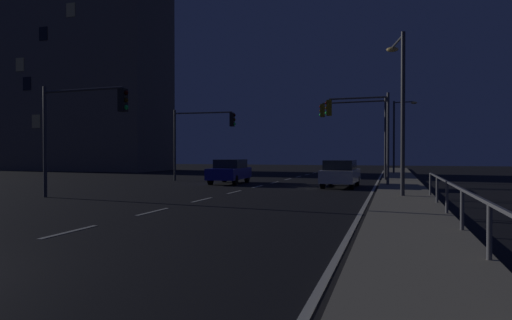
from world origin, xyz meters
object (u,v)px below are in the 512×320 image
Objects in this scene: traffic_light_mid_left at (81,117)px; traffic_light_near_left at (360,121)px; street_lamp_corner at (401,97)px; building_distant at (70,74)px; car_oncoming at (230,171)px; traffic_light_far_center at (202,130)px; traffic_light_far_right at (356,122)px; street_lamp_median at (398,129)px; car at (341,173)px.

traffic_light_mid_left is 0.92× the size of traffic_light_near_left.
street_lamp_corner is 45.01m from building_distant.
traffic_light_far_center is (-2.85, 1.94, 2.81)m from car_oncoming.
street_lamp_median is (2.94, 11.24, 0.03)m from traffic_light_far_right.
car is 7.31m from street_lamp_corner.
traffic_light_far_center is at bearing 170.04° from traffic_light_near_left.
traffic_light_near_left is at bearing 108.10° from street_lamp_corner.
street_lamp_median is (0.13, 23.26, -0.17)m from street_lamp_corner.
traffic_light_near_left is 11.28m from traffic_light_far_center.
street_lamp_median is at bearing 64.46° from traffic_light_mid_left.
car is 18.38m from street_lamp_median.
traffic_light_far_right is at bearing -104.67° from street_lamp_median.
traffic_light_far_center is (-11.10, 1.95, -0.28)m from traffic_light_near_left.
street_lamp_corner reaches higher than car_oncoming.
building_distant reaches higher than traffic_light_near_left.
traffic_light_far_center reaches higher than car.
traffic_light_mid_left is 0.21× the size of building_distant.
traffic_light_mid_left is (-10.28, -16.42, -0.72)m from traffic_light_far_right.
traffic_light_near_left reaches higher than car.
traffic_light_mid_left reaches higher than car_oncoming.
car is at bearing 120.09° from street_lamp_corner.
building_distant is at bearing 147.15° from traffic_light_far_center.
street_lamp_median is (13.22, 27.67, 0.75)m from traffic_light_mid_left.
traffic_light_far_right is (7.63, 5.32, 3.40)m from car_oncoming.
traffic_light_near_left is (1.01, 1.17, 3.09)m from car.
street_lamp_corner is (3.19, -5.51, 3.59)m from car.
street_lamp_median is at bearing 75.33° from traffic_light_far_right.
traffic_light_far_right is 11.62m from street_lamp_median.
traffic_light_far_right is at bearing 57.97° from traffic_light_mid_left.
traffic_light_far_right is at bearing 103.16° from street_lamp_corner.
car and car_oncoming have the same top height.
traffic_light_far_center is 0.73× the size of street_lamp_corner.
traffic_light_near_left is at bearing 45.51° from traffic_light_mid_left.
traffic_light_mid_left is 38.30m from building_distant.
car is 0.64× the size of street_lamp_corner.
car_oncoming is 0.91× the size of traffic_light_mid_left.
traffic_light_far_right is 0.85× the size of street_lamp_median.
building_distant reaches higher than traffic_light_far_right.
street_lamp_corner is 1.04× the size of street_lamp_median.
street_lamp_corner reaches higher than traffic_light_near_left.
car_oncoming is at bearing -33.00° from building_distant.
street_lamp_corner is at bearing -32.91° from building_distant.
car is 3.45m from traffic_light_near_left.
traffic_light_far_center is at bearing 90.88° from traffic_light_mid_left.
traffic_light_far_right is at bearing 34.87° from car_oncoming.
traffic_light_mid_left is 0.73× the size of street_lamp_median.
street_lamp_corner is 0.30× the size of building_distant.
building_distant is at bearing 151.35° from car.
car is at bearing -28.65° from building_distant.
traffic_light_far_center is at bearing 146.98° from street_lamp_corner.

